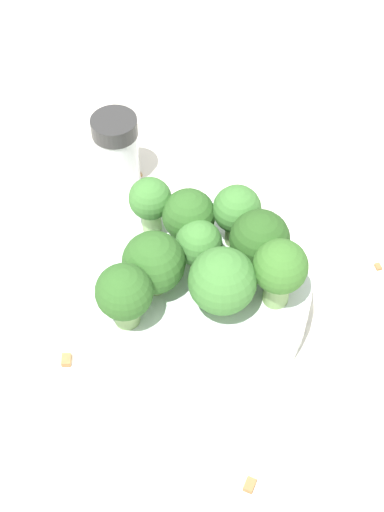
{
  "coord_description": "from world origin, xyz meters",
  "views": [
    {
      "loc": [
        0.07,
        0.31,
        0.46
      ],
      "look_at": [
        0.0,
        0.0,
        0.07
      ],
      "focal_mm": 50.0,
      "sensor_mm": 36.0,
      "label": 1
    }
  ],
  "objects": [
    {
      "name": "ground_plane",
      "position": [
        0.0,
        0.0,
        0.0
      ],
      "size": [
        3.0,
        3.0,
        0.0
      ],
      "primitive_type": "plane",
      "color": "silver"
    },
    {
      "name": "broccoli_floret_8",
      "position": [
        0.05,
        0.02,
        0.07
      ],
      "size": [
        0.04,
        0.04,
        0.05
      ],
      "color": "#7A9E5B",
      "rests_on": "bowl"
    },
    {
      "name": "broccoli_floret_5",
      "position": [
        -0.01,
        -0.01,
        0.06
      ],
      "size": [
        0.03,
        0.03,
        0.04
      ],
      "color": "#84AD66",
      "rests_on": "bowl"
    },
    {
      "name": "broccoli_floret_7",
      "position": [
        -0.04,
        -0.03,
        0.07
      ],
      "size": [
        0.04,
        0.04,
        0.05
      ],
      "color": "#7A9E5B",
      "rests_on": "bowl"
    },
    {
      "name": "broccoli_floret_6",
      "position": [
        -0.01,
        -0.04,
        0.06
      ],
      "size": [
        0.04,
        0.04,
        0.05
      ],
      "color": "#7A9E5B",
      "rests_on": "bowl"
    },
    {
      "name": "broccoli_floret_3",
      "position": [
        -0.05,
        0.0,
        0.07
      ],
      "size": [
        0.04,
        0.04,
        0.06
      ],
      "color": "#84AD66",
      "rests_on": "bowl"
    },
    {
      "name": "bowl",
      "position": [
        0.0,
        0.0,
        0.02
      ],
      "size": [
        0.18,
        0.18,
        0.04
      ],
      "primitive_type": "cylinder",
      "color": "silver",
      "rests_on": "ground_plane"
    },
    {
      "name": "almond_crumb_1",
      "position": [
        -0.01,
        0.15,
        0.0
      ],
      "size": [
        0.01,
        0.01,
        0.01
      ],
      "primitive_type": "cube",
      "rotation": [
        0.0,
        0.0,
        0.95
      ],
      "color": "olive",
      "rests_on": "ground_plane"
    },
    {
      "name": "pepper_shaker",
      "position": [
        0.03,
        -0.15,
        0.04
      ],
      "size": [
        0.04,
        0.04,
        0.07
      ],
      "color": "silver",
      "rests_on": "ground_plane"
    },
    {
      "name": "almond_crumb_4",
      "position": [
        0.02,
        -0.15,
        0.0
      ],
      "size": [
        0.01,
        0.01,
        0.01
      ],
      "primitive_type": "cube",
      "rotation": [
        0.0,
        0.0,
        3.41
      ],
      "color": "#AD7F4C",
      "rests_on": "ground_plane"
    },
    {
      "name": "broccoli_floret_1",
      "position": [
        0.03,
        -0.0,
        0.07
      ],
      "size": [
        0.05,
        0.05,
        0.05
      ],
      "color": "#7A9E5B",
      "rests_on": "bowl"
    },
    {
      "name": "almond_crumb_0",
      "position": [
        0.1,
        0.03,
        0.0
      ],
      "size": [
        0.01,
        0.01,
        0.01
      ],
      "primitive_type": "cube",
      "rotation": [
        0.0,
        0.0,
        1.4
      ],
      "color": "olive",
      "rests_on": "ground_plane"
    },
    {
      "name": "almond_crumb_2",
      "position": [
        -0.16,
        -0.01,
        0.0
      ],
      "size": [
        0.0,
        0.01,
        0.01
      ],
      "primitive_type": "cube",
      "rotation": [
        0.0,
        0.0,
        4.77
      ],
      "color": "olive",
      "rests_on": "ground_plane"
    },
    {
      "name": "broccoli_floret_0",
      "position": [
        0.02,
        -0.06,
        0.07
      ],
      "size": [
        0.03,
        0.03,
        0.05
      ],
      "color": "#8EB770",
      "rests_on": "bowl"
    },
    {
      "name": "broccoli_floret_4",
      "position": [
        -0.06,
        0.03,
        0.07
      ],
      "size": [
        0.04,
        0.04,
        0.06
      ],
      "color": "#7A9E5B",
      "rests_on": "bowl"
    },
    {
      "name": "broccoli_floret_2",
      "position": [
        -0.02,
        0.03,
        0.07
      ],
      "size": [
        0.05,
        0.05,
        0.06
      ],
      "color": "#8EB770",
      "rests_on": "bowl"
    }
  ]
}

